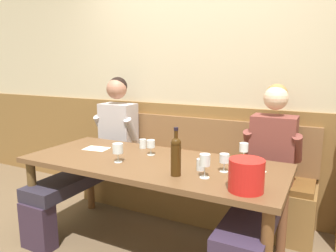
{
  "coord_description": "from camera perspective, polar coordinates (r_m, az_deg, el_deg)",
  "views": [
    {
      "loc": [
        1.18,
        -1.9,
        1.45
      ],
      "look_at": [
        -0.03,
        0.44,
        0.95
      ],
      "focal_mm": 33.82,
      "sensor_mm": 36.0,
      "label": 1
    }
  ],
  "objects": [
    {
      "name": "room_wall_back",
      "position": [
        3.21,
        5.82,
        9.84
      ],
      "size": [
        6.8,
        0.08,
        2.8
      ],
      "primitive_type": "cube",
      "color": "beige",
      "rests_on": "ground"
    },
    {
      "name": "wood_wainscot_panel",
      "position": [
        3.29,
        5.17,
        -5.47
      ],
      "size": [
        6.8,
        0.03,
        1.06
      ],
      "primitive_type": "cube",
      "color": "brown",
      "rests_on": "ground"
    },
    {
      "name": "wall_bench",
      "position": [
        3.19,
        3.65,
        -10.73
      ],
      "size": [
        2.31,
        0.42,
        0.94
      ],
      "color": "brown",
      "rests_on": "ground"
    },
    {
      "name": "dining_table",
      "position": [
        2.47,
        -2.91,
        -8.09
      ],
      "size": [
        2.01,
        0.84,
        0.73
      ],
      "color": "brown",
      "rests_on": "ground"
    },
    {
      "name": "person_center_right_seat",
      "position": [
        3.21,
        -12.3,
        -3.72
      ],
      "size": [
        0.47,
        1.29,
        1.34
      ],
      "color": "#332435",
      "rests_on": "ground"
    },
    {
      "name": "person_left_seat",
      "position": [
        2.54,
        17.01,
        -8.26
      ],
      "size": [
        0.46,
        1.3,
        1.31
      ],
      "color": "#303036",
      "rests_on": "ground"
    },
    {
      "name": "ice_bucket",
      "position": [
        1.91,
        13.93,
        -8.6
      ],
      "size": [
        0.21,
        0.21,
        0.19
      ],
      "primitive_type": "cylinder",
      "color": "red",
      "rests_on": "dining_table"
    },
    {
      "name": "wine_bottle_green_tall",
      "position": [
        2.09,
        1.43,
        -5.23
      ],
      "size": [
        0.07,
        0.07,
        0.33
      ],
      "color": "#3B230B",
      "rests_on": "dining_table"
    },
    {
      "name": "wine_glass_left_end",
      "position": [
        2.46,
        13.49,
        -3.95
      ],
      "size": [
        0.07,
        0.07,
        0.15
      ],
      "color": "silver",
      "rests_on": "dining_table"
    },
    {
      "name": "wine_glass_by_bottle",
      "position": [
        2.07,
        6.66,
        -6.33
      ],
      "size": [
        0.07,
        0.07,
        0.16
      ],
      "color": "silver",
      "rests_on": "dining_table"
    },
    {
      "name": "wine_glass_center_rear",
      "position": [
        2.58,
        -3.12,
        -3.38
      ],
      "size": [
        0.07,
        0.07,
        0.12
      ],
      "color": "silver",
      "rests_on": "dining_table"
    },
    {
      "name": "wine_glass_near_bucket",
      "position": [
        2.21,
        10.12,
        -5.86
      ],
      "size": [
        0.07,
        0.07,
        0.13
      ],
      "color": "silver",
      "rests_on": "dining_table"
    },
    {
      "name": "wine_glass_right_end",
      "position": [
        2.41,
        -9.03,
        -4.18
      ],
      "size": [
        0.08,
        0.08,
        0.15
      ],
      "color": "silver",
      "rests_on": "dining_table"
    },
    {
      "name": "water_tumbler_center",
      "position": [
        2.81,
        -4.55,
        -3.19
      ],
      "size": [
        0.06,
        0.06,
        0.08
      ],
      "primitive_type": "cylinder",
      "color": "silver",
      "rests_on": "dining_table"
    },
    {
      "name": "water_tumbler_right",
      "position": [
        2.23,
        5.9,
        -6.93
      ],
      "size": [
        0.06,
        0.06,
        0.08
      ],
      "primitive_type": "cylinder",
      "color": "silver",
      "rests_on": "dining_table"
    },
    {
      "name": "tasting_sheet_left_guest",
      "position": [
        2.86,
        -12.75,
        -3.99
      ],
      "size": [
        0.23,
        0.18,
        0.0
      ],
      "primitive_type": "cube",
      "rotation": [
        0.0,
        0.0,
        0.13
      ],
      "color": "white",
      "rests_on": "dining_table"
    },
    {
      "name": "tasting_sheet_right_guest",
      "position": [
        2.27,
        14.23,
        -7.94
      ],
      "size": [
        0.23,
        0.18,
        0.0
      ],
      "primitive_type": "cube",
      "rotation": [
        0.0,
        0.0,
        -0.17
      ],
      "color": "white",
      "rests_on": "dining_table"
    }
  ]
}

